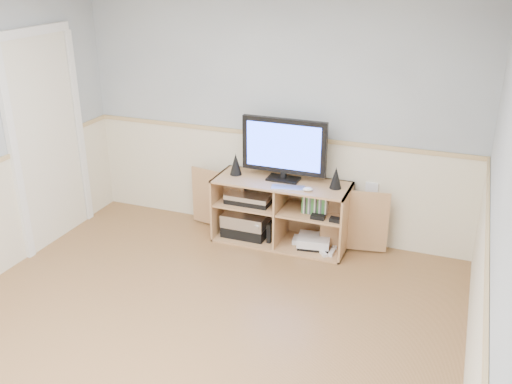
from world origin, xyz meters
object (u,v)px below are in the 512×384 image
keyboard (288,188)px  game_consoles (313,241)px  media_cabinet (283,209)px  monitor (284,148)px

keyboard → game_consoles: (0.23, 0.13, -0.59)m
media_cabinet → monitor: monitor is taller
keyboard → game_consoles: keyboard is taller
game_consoles → media_cabinet: bearing=168.3°
monitor → game_consoles: monitor is taller
monitor → game_consoles: size_ratio=1.81×
keyboard → game_consoles: bearing=16.9°
monitor → keyboard: 0.39m
monitor → keyboard: size_ratio=2.68×
media_cabinet → game_consoles: bearing=-11.7°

